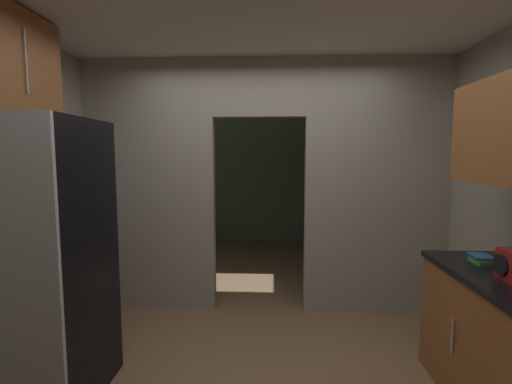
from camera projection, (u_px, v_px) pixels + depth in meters
kitchen_overhead_slab at (261, 14)px, 2.58m from camera, size 4.14×6.96×0.06m
kitchen_partition at (265, 180)px, 3.74m from camera, size 3.74×0.12×2.60m
adjoining_room_shell at (268, 176)px, 5.90m from camera, size 3.74×3.21×2.60m
refrigerator at (38, 262)px, 2.37m from camera, size 0.75×0.78×1.86m
book_stack at (482, 259)px, 2.46m from camera, size 0.14×0.18×0.05m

